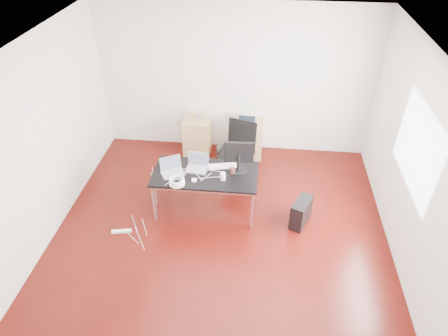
# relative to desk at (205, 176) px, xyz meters

# --- Properties ---
(room_shell) EXTENTS (5.00, 5.00, 5.00)m
(room_shell) POSITION_rel_desk_xyz_m (0.32, -0.55, 0.73)
(room_shell) COLOR #390906
(room_shell) RESTS_ON ground
(desk) EXTENTS (1.60, 0.80, 0.73)m
(desk) POSITION_rel_desk_xyz_m (0.00, 0.00, 0.00)
(desk) COLOR black
(desk) RESTS_ON ground
(office_chair) EXTENTS (0.60, 0.62, 1.08)m
(office_chair) POSITION_rel_desk_xyz_m (0.44, 0.86, -0.07)
(office_chair) COLOR black
(office_chair) RESTS_ON ground
(filing_cabinet_left) EXTENTS (0.50, 0.50, 0.70)m
(filing_cabinet_left) POSITION_rel_desk_xyz_m (-0.41, 1.68, -0.33)
(filing_cabinet_left) COLOR #A78753
(filing_cabinet_left) RESTS_ON ground
(filing_cabinet_right) EXTENTS (0.50, 0.50, 0.70)m
(filing_cabinet_right) POSITION_rel_desk_xyz_m (0.59, 1.68, -0.33)
(filing_cabinet_right) COLOR #A78753
(filing_cabinet_right) RESTS_ON ground
(pc_tower) EXTENTS (0.37, 0.49, 0.44)m
(pc_tower) POSITION_rel_desk_xyz_m (1.49, -0.16, -0.46)
(pc_tower) COLOR black
(pc_tower) RESTS_ON ground
(wastebasket) EXTENTS (0.27, 0.27, 0.28)m
(wastebasket) POSITION_rel_desk_xyz_m (0.11, 1.43, -0.54)
(wastebasket) COLOR black
(wastebasket) RESTS_ON ground
(power_strip) EXTENTS (0.31, 0.12, 0.04)m
(power_strip) POSITION_rel_desk_xyz_m (-1.22, -0.66, -0.66)
(power_strip) COLOR white
(power_strip) RESTS_ON ground
(laptop_left) EXTENTS (0.41, 0.38, 0.23)m
(laptop_left) POSITION_rel_desk_xyz_m (-0.51, -0.03, 0.11)
(laptop_left) COLOR silver
(laptop_left) RESTS_ON desk
(laptop_right) EXTENTS (0.35, 0.28, 0.23)m
(laptop_right) POSITION_rel_desk_xyz_m (-0.14, 0.11, 0.11)
(laptop_right) COLOR silver
(laptop_right) RESTS_ON desk
(monitor) EXTENTS (0.45, 0.26, 0.51)m
(monitor) POSITION_rel_desk_xyz_m (0.49, 0.12, 0.34)
(monitor) COLOR black
(monitor) RESTS_ON desk
(keyboard) EXTENTS (0.46, 0.23, 0.02)m
(keyboard) POSITION_rel_desk_xyz_m (0.24, 0.19, 0.06)
(keyboard) COLOR white
(keyboard) RESTS_ON desk
(cup_white) EXTENTS (0.08, 0.08, 0.12)m
(cup_white) POSITION_rel_desk_xyz_m (0.28, -0.13, 0.11)
(cup_white) COLOR white
(cup_white) RESTS_ON desk
(cup_brown) EXTENTS (0.09, 0.09, 0.10)m
(cup_brown) POSITION_rel_desk_xyz_m (0.41, 0.04, 0.10)
(cup_brown) COLOR #4E271A
(cup_brown) RESTS_ON desk
(cable_coil) EXTENTS (0.24, 0.24, 0.11)m
(cable_coil) POSITION_rel_desk_xyz_m (-0.37, -0.32, 0.11)
(cable_coil) COLOR white
(cable_coil) RESTS_ON desk
(power_adapter) EXTENTS (0.08, 0.08, 0.03)m
(power_adapter) POSITION_rel_desk_xyz_m (-0.14, -0.21, 0.07)
(power_adapter) COLOR white
(power_adapter) RESTS_ON desk
(speaker) EXTENTS (0.10, 0.09, 0.18)m
(speaker) POSITION_rel_desk_xyz_m (-0.34, 1.72, 0.11)
(speaker) COLOR #9E9E9E
(speaker) RESTS_ON filing_cabinet_left
(navy_garment) EXTENTS (0.32, 0.26, 0.09)m
(navy_garment) POSITION_rel_desk_xyz_m (0.52, 1.65, 0.07)
(navy_garment) COLOR black
(navy_garment) RESTS_ON filing_cabinet_right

